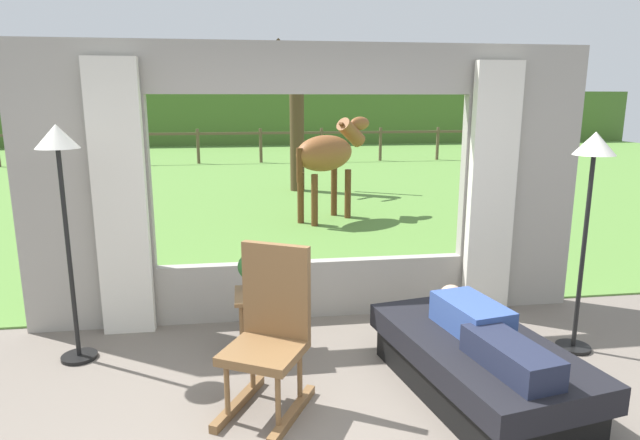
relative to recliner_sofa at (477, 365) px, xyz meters
The scene contains 16 objects.
back_wall_with_window 2.14m from the recliner_sofa, 120.75° to the left, with size 5.20×0.12×2.55m.
curtain_panel_left 3.18m from the recliner_sofa, 150.97° to the left, with size 0.44×0.10×2.40m, color silver.
curtain_panel_right 1.91m from the recliner_sofa, 63.50° to the left, with size 0.44×0.10×2.40m, color silver.
outdoor_pasture_lawn 12.55m from the recliner_sofa, 94.38° to the left, with size 36.00×21.68×0.02m, color #568438.
distant_hill_ridge 22.39m from the recliner_sofa, 92.45° to the left, with size 36.00×2.00×2.40m, color #486A2C.
recliner_sofa is the anchor object (origin of this frame).
reclining_person 0.31m from the recliner_sofa, 90.00° to the right, with size 0.44×1.43×0.22m.
rocking_chair 1.49m from the recliner_sofa, behind, with size 0.73×0.82×1.12m.
side_table 1.72m from the recliner_sofa, 149.49° to the left, with size 0.44×0.44×0.52m.
potted_plant 1.87m from the recliner_sofa, 149.14° to the left, with size 0.22×0.22×0.32m.
book_stack 1.65m from the recliner_sofa, 149.65° to the left, with size 0.18×0.15×0.06m.
floor_lamp_left 3.37m from the recliner_sofa, 161.76° to the left, with size 0.32×0.32×1.88m.
floor_lamp_right 1.76m from the recliner_sofa, 26.69° to the left, with size 0.32×0.32×1.81m.
horse 5.83m from the recliner_sofa, 91.51° to the left, with size 1.63×1.41×1.73m.
pasture_tree 9.02m from the recliner_sofa, 92.30° to the left, with size 1.19×1.15×3.28m.
pasture_fence_line 14.63m from the recliner_sofa, 93.75° to the left, with size 16.10×0.10×1.10m.
Camera 1 is at (-0.65, -2.69, 2.06)m, focal length 30.65 mm.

